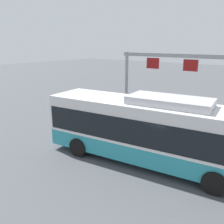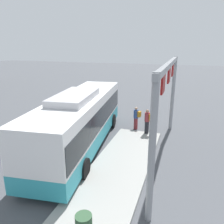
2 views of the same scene
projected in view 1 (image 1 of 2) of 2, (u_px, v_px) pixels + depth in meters
The scene contains 6 objects.
ground_plane at pixel (150, 163), 12.34m from camera, with size 120.00×120.00×0.00m, color #4C4F54.
platform_curb at pixel (204, 151), 13.47m from camera, with size 10.00×2.80×0.16m, color #9E9E99.
bus_main at pixel (152, 129), 11.84m from camera, with size 11.01×3.88×3.46m.
person_boarding at pixel (137, 116), 16.42m from camera, with size 0.40×0.57×1.67m.
person_waiting_near at pixel (117, 120), 16.27m from camera, with size 0.43×0.58×1.67m.
platform_sign_gantry at pixel (190, 77), 15.04m from camera, with size 9.80×0.24×5.20m.
Camera 1 is at (-5.35, 9.98, 5.84)m, focal length 39.23 mm.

